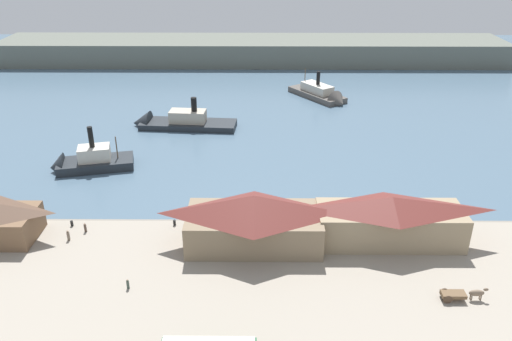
{
  "coord_description": "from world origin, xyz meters",
  "views": [
    {
      "loc": [
        2.76,
        -76.02,
        45.16
      ],
      "look_at": [
        2.06,
        13.59,
        2.0
      ],
      "focal_mm": 35.92,
      "sensor_mm": 36.0,
      "label": 1
    }
  ],
  "objects_px": {
    "ferry_near_quay": "(173,122)",
    "ferry_shed_west_terminal": "(390,219)",
    "mooring_post_center_east": "(72,223)",
    "mooring_post_west": "(175,223)",
    "ferry_moored_east": "(86,162)",
    "pedestrian_near_cart": "(85,228)",
    "ferry_shed_customs_shed": "(254,220)",
    "horse_cart": "(461,294)",
    "pedestrian_walking_west": "(128,284)",
    "ferry_outer_harbor": "(323,95)",
    "pedestrian_walking_east": "(68,236)"
  },
  "relations": [
    {
      "from": "mooring_post_west",
      "to": "pedestrian_near_cart",
      "type": "bearing_deg",
      "value": -171.27
    },
    {
      "from": "ferry_near_quay",
      "to": "ferry_shed_west_terminal",
      "type": "bearing_deg",
      "value": -51.74
    },
    {
      "from": "pedestrian_near_cart",
      "to": "ferry_near_quay",
      "type": "height_order",
      "value": "ferry_near_quay"
    },
    {
      "from": "ferry_shed_west_terminal",
      "to": "horse_cart",
      "type": "relative_size",
      "value": 3.76
    },
    {
      "from": "mooring_post_west",
      "to": "ferry_moored_east",
      "type": "height_order",
      "value": "ferry_moored_east"
    },
    {
      "from": "pedestrian_walking_west",
      "to": "ferry_moored_east",
      "type": "relative_size",
      "value": 0.09
    },
    {
      "from": "ferry_moored_east",
      "to": "horse_cart",
      "type": "bearing_deg",
      "value": -33.94
    },
    {
      "from": "pedestrian_walking_east",
      "to": "mooring_post_center_east",
      "type": "distance_m",
      "value": 4.23
    },
    {
      "from": "ferry_shed_west_terminal",
      "to": "pedestrian_walking_west",
      "type": "relative_size",
      "value": 14.85
    },
    {
      "from": "pedestrian_walking_east",
      "to": "mooring_post_west",
      "type": "relative_size",
      "value": 1.94
    },
    {
      "from": "mooring_post_center_east",
      "to": "ferry_outer_harbor",
      "type": "bearing_deg",
      "value": 55.53
    },
    {
      "from": "pedestrian_walking_east",
      "to": "ferry_moored_east",
      "type": "bearing_deg",
      "value": 102.18
    },
    {
      "from": "mooring_post_center_east",
      "to": "ferry_outer_harbor",
      "type": "distance_m",
      "value": 85.42
    },
    {
      "from": "mooring_post_center_east",
      "to": "ferry_near_quay",
      "type": "xyz_separation_m",
      "value": [
        8.96,
        48.05,
        -0.41
      ]
    },
    {
      "from": "pedestrian_near_cart",
      "to": "mooring_post_center_east",
      "type": "xyz_separation_m",
      "value": [
        -2.77,
        1.77,
        -0.28
      ]
    },
    {
      "from": "ferry_outer_harbor",
      "to": "pedestrian_near_cart",
      "type": "bearing_deg",
      "value": -122.27
    },
    {
      "from": "mooring_post_west",
      "to": "ferry_outer_harbor",
      "type": "height_order",
      "value": "ferry_outer_harbor"
    },
    {
      "from": "pedestrian_walking_west",
      "to": "mooring_post_center_east",
      "type": "distance_m",
      "value": 20.24
    },
    {
      "from": "horse_cart",
      "to": "mooring_post_center_east",
      "type": "height_order",
      "value": "horse_cart"
    },
    {
      "from": "ferry_moored_east",
      "to": "pedestrian_walking_west",
      "type": "bearing_deg",
      "value": -65.6
    },
    {
      "from": "mooring_post_center_east",
      "to": "mooring_post_west",
      "type": "bearing_deg",
      "value": 1.19
    },
    {
      "from": "horse_cart",
      "to": "ferry_moored_east",
      "type": "height_order",
      "value": "ferry_moored_east"
    },
    {
      "from": "ferry_shed_customs_shed",
      "to": "horse_cart",
      "type": "distance_m",
      "value": 30.02
    },
    {
      "from": "horse_cart",
      "to": "ferry_shed_customs_shed",
      "type": "bearing_deg",
      "value": 154.62
    },
    {
      "from": "ferry_shed_west_terminal",
      "to": "ferry_moored_east",
      "type": "height_order",
      "value": "ferry_moored_east"
    },
    {
      "from": "ferry_near_quay",
      "to": "ferry_outer_harbor",
      "type": "xyz_separation_m",
      "value": [
        39.39,
        22.37,
        0.04
      ]
    },
    {
      "from": "mooring_post_center_east",
      "to": "mooring_post_west",
      "type": "height_order",
      "value": "same"
    },
    {
      "from": "ferry_shed_customs_shed",
      "to": "pedestrian_walking_west",
      "type": "bearing_deg",
      "value": -147.03
    },
    {
      "from": "pedestrian_near_cart",
      "to": "mooring_post_center_east",
      "type": "bearing_deg",
      "value": 147.34
    },
    {
      "from": "pedestrian_walking_west",
      "to": "horse_cart",
      "type": "bearing_deg",
      "value": -2.55
    },
    {
      "from": "mooring_post_west",
      "to": "ferry_moored_east",
      "type": "distance_m",
      "value": 31.97
    },
    {
      "from": "ferry_shed_west_terminal",
      "to": "horse_cart",
      "type": "height_order",
      "value": "ferry_shed_west_terminal"
    },
    {
      "from": "pedestrian_near_cart",
      "to": "mooring_post_west",
      "type": "distance_m",
      "value": 13.95
    },
    {
      "from": "ferry_shed_west_terminal",
      "to": "mooring_post_center_east",
      "type": "bearing_deg",
      "value": 175.41
    },
    {
      "from": "ferry_shed_customs_shed",
      "to": "pedestrian_near_cart",
      "type": "xyz_separation_m",
      "value": [
        -26.72,
        3.08,
        -3.49
      ]
    },
    {
      "from": "mooring_post_center_east",
      "to": "horse_cart",
      "type": "bearing_deg",
      "value": -17.36
    },
    {
      "from": "ferry_shed_customs_shed",
      "to": "mooring_post_west",
      "type": "xyz_separation_m",
      "value": [
        -12.93,
        5.2,
        -3.77
      ]
    },
    {
      "from": "mooring_post_west",
      "to": "ferry_near_quay",
      "type": "height_order",
      "value": "ferry_near_quay"
    },
    {
      "from": "ferry_shed_customs_shed",
      "to": "ferry_near_quay",
      "type": "xyz_separation_m",
      "value": [
        -20.52,
        52.9,
        -4.19
      ]
    },
    {
      "from": "pedestrian_walking_west",
      "to": "ferry_near_quay",
      "type": "xyz_separation_m",
      "value": [
        -3.8,
        63.74,
        -0.65
      ]
    },
    {
      "from": "ferry_outer_harbor",
      "to": "ferry_shed_customs_shed",
      "type": "bearing_deg",
      "value": -104.07
    },
    {
      "from": "pedestrian_walking_east",
      "to": "pedestrian_walking_west",
      "type": "bearing_deg",
      "value": -44.23
    },
    {
      "from": "pedestrian_near_cart",
      "to": "ferry_shed_customs_shed",
      "type": "bearing_deg",
      "value": -6.57
    },
    {
      "from": "horse_cart",
      "to": "pedestrian_near_cart",
      "type": "distance_m",
      "value": 55.98
    },
    {
      "from": "ferry_shed_west_terminal",
      "to": "ferry_near_quay",
      "type": "xyz_separation_m",
      "value": [
        -41.05,
        52.06,
        -3.85
      ]
    },
    {
      "from": "ferry_moored_east",
      "to": "ferry_shed_customs_shed",
      "type": "bearing_deg",
      "value": -39.61
    },
    {
      "from": "pedestrian_walking_west",
      "to": "mooring_post_west",
      "type": "xyz_separation_m",
      "value": [
        3.79,
        16.04,
        -0.24
      ]
    },
    {
      "from": "ferry_moored_east",
      "to": "pedestrian_walking_east",
      "type": "bearing_deg",
      "value": -77.82
    },
    {
      "from": "pedestrian_near_cart",
      "to": "horse_cart",
      "type": "bearing_deg",
      "value": -16.47
    },
    {
      "from": "pedestrian_near_cart",
      "to": "ferry_outer_harbor",
      "type": "distance_m",
      "value": 85.38
    }
  ]
}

